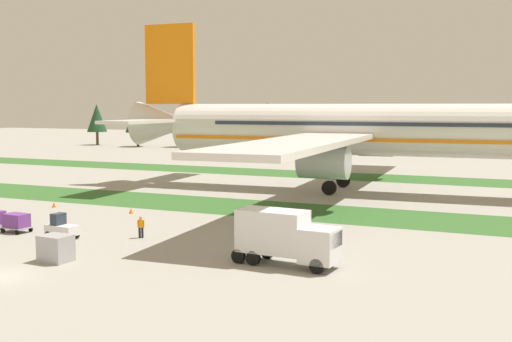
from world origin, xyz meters
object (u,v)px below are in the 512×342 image
Objects in this scene: cargo_dolly_lead at (16,221)px; taxiway_marker_0 at (131,211)px; baggage_tug at (62,228)px; taxiway_marker_1 at (301,223)px; ground_crew_marshaller at (141,226)px; taxiway_marker_2 at (54,205)px; uld_container_2 at (56,248)px; catering_truck at (285,236)px; airliner at (356,129)px.

cargo_dolly_lead is 11.87m from taxiway_marker_0.
taxiway_marker_1 is at bearing 132.04° from baggage_tug.
ground_crew_marshaller is 19.00m from taxiway_marker_2.
uld_container_2 is 3.06× the size of taxiway_marker_1.
baggage_tug is at bearing -81.70° from taxiway_marker_0.
ground_crew_marshaller is 11.71m from taxiway_marker_0.
taxiway_marker_1 is at bearing -157.08° from ground_crew_marshaller.
catering_truck is (19.07, -0.69, 1.14)m from baggage_tug.
airliner is at bearing 155.73° from cargo_dolly_lead.
uld_container_2 is (9.71, -6.34, -0.03)m from cargo_dolly_lead.
baggage_tug is 6.21m from ground_crew_marshaller.
catering_truck reaches higher than cargo_dolly_lead.
cargo_dolly_lead is 0.32× the size of catering_truck.
baggage_tug is at bearing 128.25° from uld_container_2.
catering_truck is at bearing -22.24° from taxiway_marker_2.
baggage_tug is 5.00× the size of taxiway_marker_0.
taxiway_marker_1 is at bearing 0.52° from airliner.
taxiway_marker_2 is at bearing -179.08° from taxiway_marker_1.
catering_truck is at bearing 91.71° from cargo_dolly_lead.
cargo_dolly_lead is 1.15× the size of uld_container_2.
uld_container_2 reaches higher than taxiway_marker_1.
baggage_tug is 19.71m from taxiway_marker_1.
ground_crew_marshaller is 2.66× the size of taxiway_marker_1.
ground_crew_marshaller is (-13.47, 3.35, -1.01)m from catering_truck.
ground_crew_marshaller is (10.62, 2.28, 0.03)m from cargo_dolly_lead.
taxiway_marker_0 is at bearing -71.66° from ground_crew_marshaller.
ground_crew_marshaller is 3.24× the size of taxiway_marker_0.
taxiway_marker_0 is 17.29m from taxiway_marker_1.
ground_crew_marshaller is at bearing 83.99° from uld_container_2.
taxiway_marker_2 is (-30.19, 12.34, -1.69)m from catering_truck.
airliner is 40.53m from cargo_dolly_lead.
catering_truck is at bearing -74.67° from taxiway_marker_1.
taxiway_marker_2 is (-15.81, 17.61, -0.63)m from uld_container_2.
baggage_tug is at bearing -142.21° from taxiway_marker_1.
cargo_dolly_lead reaches higher than taxiway_marker_0.
airliner is at bearing 43.45° from taxiway_marker_2.
taxiway_marker_2 is at bearing -108.06° from catering_truck.
airliner reaches higher than ground_crew_marshaller.
taxiway_marker_1 is (1.49, -23.43, -7.23)m from airliner.
ground_crew_marshaller is 8.67m from uld_container_2.
baggage_tug reaches higher than cargo_dolly_lead.
airliner is 35.46m from taxiway_marker_2.
baggage_tug is 1.55× the size of ground_crew_marshaller.
cargo_dolly_lead is 23.69m from taxiway_marker_1.
airliner is 29.43m from taxiway_marker_0.
uld_container_2 reaches higher than ground_crew_marshaller.
catering_truck is 3.55× the size of uld_container_2.
taxiway_marker_0 is (3.30, 11.39, -0.65)m from cargo_dolly_lead.
cargo_dolly_lead is 1.32× the size of ground_crew_marshaller.
airliner reaches higher than catering_truck.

